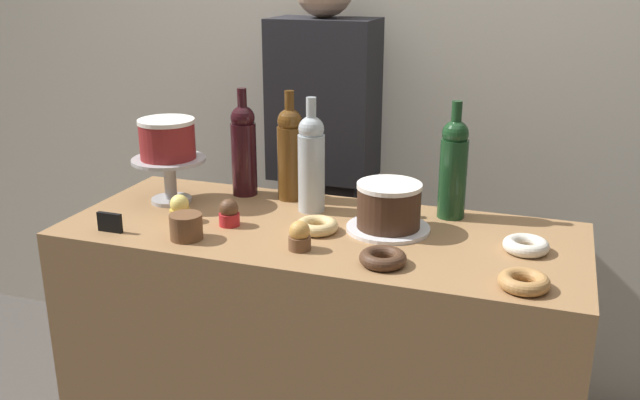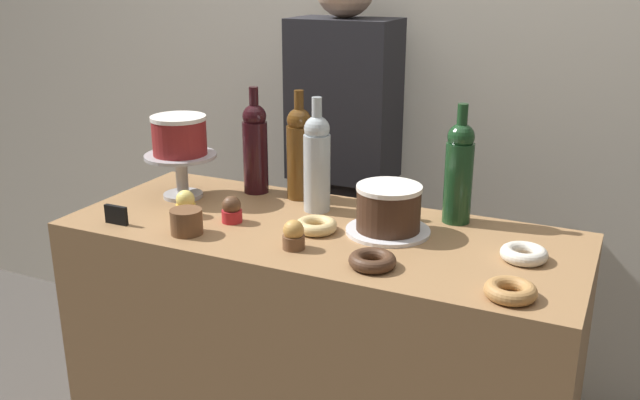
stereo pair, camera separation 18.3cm
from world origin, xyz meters
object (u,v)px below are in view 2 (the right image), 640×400
cupcake_chocolate (232,210)px  donut_sugar (524,254)px  chocolate_round_cake (389,207)px  cupcake_caramel (294,235)px  donut_chocolate (372,260)px  donut_maple (510,291)px  cupcake_lemon (186,204)px  barista_figure (343,179)px  cake_stand_pedestal (181,168)px  white_layer_cake (179,135)px  wine_bottle_dark_red (255,146)px  wine_bottle_clear (317,161)px  wine_bottle_amber (299,151)px  donut_glazed (316,226)px  wine_bottle_green (459,171)px  cookie_stack (186,222)px  price_sign_chalkboard (116,215)px

cupcake_chocolate → donut_sugar: 0.77m
chocolate_round_cake → cupcake_caramel: size_ratio=2.29×
donut_chocolate → donut_maple: size_ratio=1.00×
cupcake_lemon → barista_figure: (0.18, 0.69, -0.10)m
donut_maple → donut_chocolate: bearing=175.5°
cake_stand_pedestal → cupcake_chocolate: (0.25, -0.12, -0.06)m
white_layer_cake → cupcake_chocolate: bearing=-26.1°
white_layer_cake → wine_bottle_dark_red: bearing=38.6°
cupcake_caramel → wine_bottle_clear: bearing=104.2°
chocolate_round_cake → wine_bottle_amber: size_ratio=0.52×
wine_bottle_amber → cupcake_caramel: wine_bottle_amber is taller
cake_stand_pedestal → wine_bottle_dark_red: wine_bottle_dark_red is taller
cake_stand_pedestal → donut_glazed: 0.50m
donut_sugar → donut_glazed: same height
cupcake_chocolate → barista_figure: barista_figure is taller
wine_bottle_green → cupcake_lemon: size_ratio=4.38×
cake_stand_pedestal → donut_glazed: size_ratio=1.91×
cookie_stack → cupcake_chocolate: bearing=64.3°
donut_sugar → barista_figure: size_ratio=0.07×
wine_bottle_green → donut_glazed: size_ratio=2.91×
white_layer_cake → cookie_stack: 0.35m
wine_bottle_green → donut_sugar: 0.31m
cupcake_chocolate → donut_maple: bearing=-10.5°
donut_sugar → price_sign_chalkboard: bearing=-168.1°
wine_bottle_green → barista_figure: barista_figure is taller
cake_stand_pedestal → cupcake_caramel: cake_stand_pedestal is taller
wine_bottle_dark_red → wine_bottle_clear: (0.24, -0.07, 0.00)m
chocolate_round_cake → wine_bottle_dark_red: (-0.49, 0.16, 0.07)m
donut_sugar → donut_glazed: (-0.53, -0.04, 0.00)m
wine_bottle_dark_red → cupcake_chocolate: (0.08, -0.26, -0.11)m
wine_bottle_amber → cupcake_lemon: 0.37m
cake_stand_pedestal → donut_chocolate: (0.71, -0.24, -0.07)m
cake_stand_pedestal → chocolate_round_cake: (0.66, -0.02, -0.02)m
barista_figure → wine_bottle_green: bearing=-39.1°
wine_bottle_dark_red → cookie_stack: wine_bottle_dark_red is taller
donut_maple → cake_stand_pedestal: bearing=165.5°
wine_bottle_amber → donut_maple: bearing=-30.3°
wine_bottle_green → donut_maple: bearing=-61.3°
donut_glazed → cupcake_chocolate: bearing=-172.3°
cupcake_chocolate → cupcake_lemon: bearing=-175.5°
donut_maple → donut_sugar: (-0.01, 0.22, 0.00)m
wine_bottle_amber → cupcake_caramel: bearing=-65.3°
wine_bottle_clear → donut_glazed: bearing=-65.6°
donut_chocolate → barista_figure: bearing=117.6°
cupcake_caramel → cake_stand_pedestal: bearing=155.9°
donut_maple → cupcake_lemon: bearing=171.8°
wine_bottle_green → barista_figure: (-0.52, 0.42, -0.21)m
cookie_stack → cupcake_lemon: bearing=126.4°
chocolate_round_cake → donut_chocolate: bearing=-79.3°
donut_chocolate → price_sign_chalkboard: bearing=-177.8°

